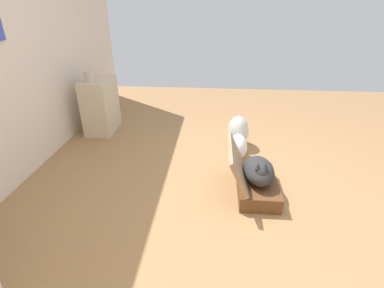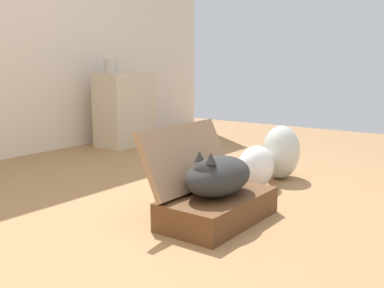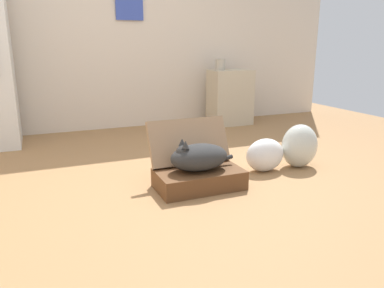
# 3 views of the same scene
# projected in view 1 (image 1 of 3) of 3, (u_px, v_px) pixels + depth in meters

# --- Properties ---
(ground_plane) EXTENTS (7.68, 7.68, 0.00)m
(ground_plane) POSITION_uv_depth(u_px,v_px,m) (245.00, 206.00, 2.58)
(ground_plane) COLOR #9E7247
(ground_plane) RESTS_ON ground
(suitcase_base) EXTENTS (0.64, 0.36, 0.14)m
(suitcase_base) POSITION_uv_depth(u_px,v_px,m) (257.00, 186.00, 2.73)
(suitcase_base) COLOR brown
(suitcase_base) RESTS_ON ground
(suitcase_lid) EXTENTS (0.64, 0.19, 0.34)m
(suitcase_lid) POSITION_uv_depth(u_px,v_px,m) (237.00, 163.00, 2.64)
(suitcase_lid) COLOR #9B7756
(suitcase_lid) RESTS_ON suitcase_base
(cat) EXTENTS (0.52, 0.27, 0.24)m
(cat) POSITION_uv_depth(u_px,v_px,m) (259.00, 171.00, 2.65)
(cat) COLOR #2D2D2D
(cat) RESTS_ON suitcase_base
(plastic_bag_white) EXTENTS (0.34, 0.21, 0.28)m
(plastic_bag_white) POSITION_uv_depth(u_px,v_px,m) (238.00, 147.00, 3.31)
(plastic_bag_white) COLOR white
(plastic_bag_white) RESTS_ON ground
(plastic_bag_clear) EXTENTS (0.33, 0.26, 0.38)m
(plastic_bag_clear) POSITION_uv_depth(u_px,v_px,m) (238.00, 131.00, 3.59)
(plastic_bag_clear) COLOR silver
(plastic_bag_clear) RESTS_ON ground
(side_table) EXTENTS (0.54, 0.34, 0.72)m
(side_table) POSITION_uv_depth(u_px,v_px,m) (101.00, 106.00, 3.93)
(side_table) COLOR beige
(side_table) RESTS_ON ground
(vase_tall) EXTENTS (0.13, 0.13, 0.14)m
(vase_tall) POSITION_uv_depth(u_px,v_px,m) (89.00, 76.00, 3.62)
(vase_tall) COLOR #B7AD99
(vase_tall) RESTS_ON side_table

